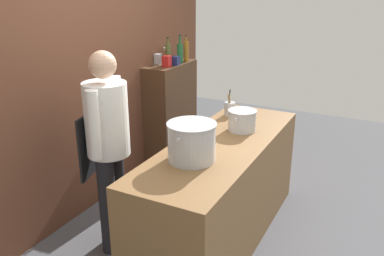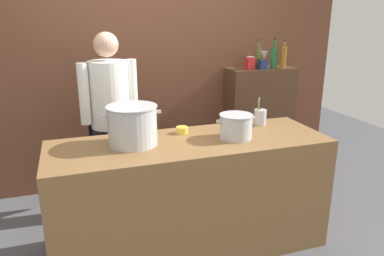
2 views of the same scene
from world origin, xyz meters
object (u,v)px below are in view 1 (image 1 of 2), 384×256
object	(u,v)px
chef	(108,139)
wine_bottle_olive	(168,54)
spice_tin_navy	(176,61)
wine_glass_wide	(167,52)
stockpot_large	(192,142)
stockpot_small	(242,120)
spice_tin_silver	(158,59)
wine_bottle_green	(180,53)
spice_tin_red	(167,61)
butter_jar	(200,136)
utensil_crock	(230,108)
wine_bottle_amber	(186,51)

from	to	relation	value
chef	wine_bottle_olive	distance (m)	1.76
spice_tin_navy	wine_glass_wide	bearing A→B (deg)	57.75
stockpot_large	stockpot_small	distance (m)	0.77
stockpot_large	wine_bottle_olive	size ratio (longest dim) A/B	1.36
chef	spice_tin_silver	size ratio (longest dim) A/B	14.35
stockpot_small	wine_bottle_olive	bearing A→B (deg)	56.14
wine_bottle_green	spice_tin_red	world-z (taller)	wine_bottle_green
butter_jar	spice_tin_silver	size ratio (longest dim) A/B	0.80
wine_glass_wide	spice_tin_navy	bearing A→B (deg)	-122.25
stockpot_small	wine_bottle_olive	distance (m)	1.52
utensil_crock	spice_tin_red	bearing A→B (deg)	68.86
wine_bottle_olive	spice_tin_silver	world-z (taller)	wine_bottle_olive
stockpot_large	wine_bottle_olive	world-z (taller)	wine_bottle_olive
spice_tin_silver	wine_bottle_green	bearing A→B (deg)	-46.21
utensil_crock	spice_tin_silver	bearing A→B (deg)	67.44
wine_bottle_olive	spice_tin_red	distance (m)	0.15
butter_jar	wine_bottle_green	distance (m)	1.67
utensil_crock	chef	bearing A→B (deg)	155.08
butter_jar	wine_bottle_olive	xyz separation A→B (m)	(1.17, 0.99, 0.42)
chef	butter_jar	xyz separation A→B (m)	(0.49, -0.57, -0.04)
chef	wine_bottle_amber	world-z (taller)	chef
wine_glass_wide	spice_tin_navy	distance (m)	0.24
wine_glass_wide	spice_tin_red	bearing A→B (deg)	-149.39
stockpot_large	wine_bottle_olive	distance (m)	1.96
wine_glass_wide	spice_tin_silver	world-z (taller)	wine_glass_wide
wine_bottle_green	spice_tin_red	xyz separation A→B (m)	(-0.28, 0.02, -0.06)
chef	stockpot_large	size ratio (longest dim) A/B	3.96
spice_tin_navy	butter_jar	bearing A→B (deg)	-142.95
spice_tin_silver	spice_tin_navy	world-z (taller)	spice_tin_silver
utensil_crock	spice_tin_silver	distance (m)	1.22
butter_jar	wine_bottle_olive	distance (m)	1.59
chef	stockpot_small	size ratio (longest dim) A/B	5.26
wine_bottle_amber	spice_tin_navy	xyz separation A→B (m)	(-0.25, 0.00, -0.07)
butter_jar	wine_bottle_green	world-z (taller)	wine_bottle_green
butter_jar	spice_tin_red	bearing A→B (deg)	41.66
wine_bottle_olive	wine_glass_wide	bearing A→B (deg)	36.34
wine_bottle_green	wine_glass_wide	xyz separation A→B (m)	(-0.03, 0.16, 0.00)
chef	wine_glass_wide	world-z (taller)	chef
spice_tin_silver	stockpot_large	bearing A→B (deg)	-141.43
wine_bottle_green	spice_tin_navy	xyz separation A→B (m)	(-0.15, -0.03, -0.07)
chef	spice_tin_navy	bearing A→B (deg)	175.45
wine_bottle_amber	spice_tin_red	xyz separation A→B (m)	(-0.38, 0.04, -0.06)
stockpot_large	wine_glass_wide	bearing A→B (deg)	35.43
utensil_crock	wine_bottle_olive	xyz separation A→B (m)	(0.48, 0.97, 0.38)
butter_jar	wine_bottle_green	bearing A→B (deg)	34.64
spice_tin_silver	butter_jar	bearing A→B (deg)	-136.03
wine_bottle_amber	spice_tin_red	size ratio (longest dim) A/B	2.48
chef	wine_glass_wide	distance (m)	1.90
stockpot_small	wine_bottle_green	world-z (taller)	wine_bottle_green
chef	spice_tin_red	distance (m)	1.61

